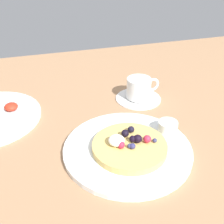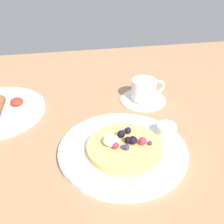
{
  "view_description": "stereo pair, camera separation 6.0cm",
  "coord_description": "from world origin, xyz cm",
  "px_view_note": "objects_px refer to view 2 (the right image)",
  "views": [
    {
      "loc": [
        -10.69,
        -57.44,
        41.18
      ],
      "look_at": [
        6.12,
        -0.54,
        4.0
      ],
      "focal_mm": 44.64,
      "sensor_mm": 36.0,
      "label": 1
    },
    {
      "loc": [
        -4.91,
        -58.84,
        41.18
      ],
      "look_at": [
        6.12,
        -0.54,
        4.0
      ],
      "focal_mm": 44.64,
      "sensor_mm": 36.0,
      "label": 2
    }
  ],
  "objects_px": {
    "syrup_ramekin": "(167,130)",
    "coffee_cup": "(144,89)",
    "pancake_plate": "(123,150)",
    "coffee_saucer": "(143,99)"
  },
  "relations": [
    {
      "from": "syrup_ramekin",
      "to": "coffee_cup",
      "type": "height_order",
      "value": "coffee_cup"
    },
    {
      "from": "syrup_ramekin",
      "to": "coffee_saucer",
      "type": "distance_m",
      "value": 0.19
    },
    {
      "from": "pancake_plate",
      "to": "coffee_saucer",
      "type": "xyz_separation_m",
      "value": [
        0.11,
        0.22,
        -0.0
      ]
    },
    {
      "from": "syrup_ramekin",
      "to": "coffee_cup",
      "type": "xyz_separation_m",
      "value": [
        0.0,
        0.19,
        0.01
      ]
    },
    {
      "from": "coffee_saucer",
      "to": "coffee_cup",
      "type": "height_order",
      "value": "coffee_cup"
    },
    {
      "from": "syrup_ramekin",
      "to": "coffee_saucer",
      "type": "bearing_deg",
      "value": 90.36
    },
    {
      "from": "syrup_ramekin",
      "to": "coffee_saucer",
      "type": "xyz_separation_m",
      "value": [
        -0.0,
        0.19,
        -0.02
      ]
    },
    {
      "from": "pancake_plate",
      "to": "coffee_cup",
      "type": "relative_size",
      "value": 2.82
    },
    {
      "from": "pancake_plate",
      "to": "coffee_cup",
      "type": "bearing_deg",
      "value": 62.9
    },
    {
      "from": "coffee_saucer",
      "to": "pancake_plate",
      "type": "bearing_deg",
      "value": -116.73
    }
  ]
}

